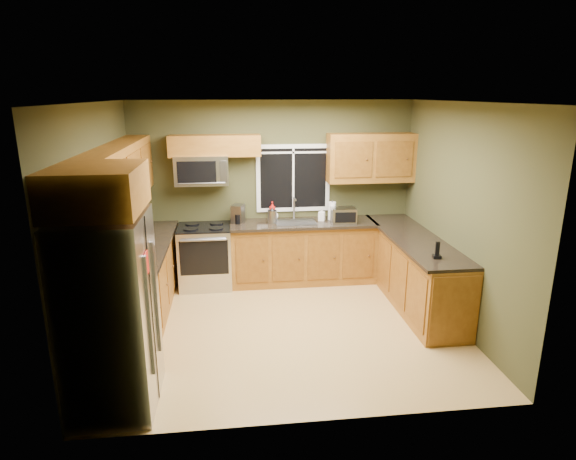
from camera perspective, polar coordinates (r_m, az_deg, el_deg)
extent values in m
plane|color=tan|center=(6.08, -0.08, -11.40)|extent=(4.20, 4.20, 0.00)
plane|color=white|center=(5.40, -0.09, 14.94)|extent=(4.20, 4.20, 0.00)
plane|color=#3D3D21|center=(7.34, -1.73, 4.58)|extent=(4.20, 0.00, 4.20)
plane|color=#3D3D21|center=(3.90, 3.02, -5.83)|extent=(4.20, 0.00, 4.20)
plane|color=#3D3D21|center=(5.75, -21.36, 0.27)|extent=(0.00, 3.60, 3.60)
plane|color=#3D3D21|center=(6.19, 19.60, 1.51)|extent=(0.00, 3.60, 3.60)
cube|color=white|center=(7.32, 0.62, 6.15)|extent=(1.12, 0.03, 1.02)
cube|color=black|center=(7.31, 0.63, 6.14)|extent=(1.00, 0.01, 0.90)
cube|color=white|center=(7.30, 0.63, 6.13)|extent=(0.03, 0.01, 0.90)
cube|color=white|center=(7.25, 0.64, 9.17)|extent=(1.00, 0.01, 0.03)
cube|color=brown|center=(6.40, -16.92, -6.27)|extent=(0.60, 2.65, 0.90)
cube|color=black|center=(6.24, -17.03, -2.26)|extent=(0.65, 2.65, 0.04)
cube|color=brown|center=(7.33, 1.77, -2.71)|extent=(2.17, 0.60, 0.90)
cube|color=black|center=(7.17, 1.83, 0.78)|extent=(2.17, 0.65, 0.04)
cube|color=brown|center=(6.81, 14.62, -4.73)|extent=(0.60, 2.50, 0.90)
cube|color=brown|center=(5.75, 19.14, -9.06)|extent=(0.56, 0.02, 0.82)
cube|color=black|center=(6.66, 14.70, -0.95)|extent=(0.65, 2.50, 0.04)
cube|color=brown|center=(6.06, -19.25, 6.18)|extent=(0.33, 2.65, 0.72)
cube|color=brown|center=(7.04, -8.67, 9.86)|extent=(1.30, 0.33, 0.30)
cube|color=brown|center=(7.36, 9.79, 8.43)|extent=(1.30, 0.33, 0.72)
cube|color=brown|center=(4.28, -21.74, 4.52)|extent=(0.72, 0.90, 0.38)
cube|color=#B7B7BC|center=(4.62, -20.30, -9.33)|extent=(0.72, 0.90, 1.80)
cube|color=slate|center=(4.35, -16.14, -9.85)|extent=(0.03, 0.04, 1.10)
cube|color=slate|center=(4.71, -15.40, -7.75)|extent=(0.03, 0.04, 1.10)
cube|color=black|center=(4.55, -15.77, -9.33)|extent=(0.01, 0.02, 1.78)
cube|color=red|center=(4.27, -16.40, -3.81)|extent=(0.01, 0.14, 0.20)
cube|color=#B7B7BC|center=(7.24, -9.75, -3.18)|extent=(0.76, 0.65, 0.90)
cube|color=black|center=(7.11, -9.92, 0.29)|extent=(0.76, 0.64, 0.03)
cube|color=black|center=(6.90, -9.92, -3.29)|extent=(0.68, 0.02, 0.50)
cylinder|color=slate|center=(6.80, -10.03, -1.19)|extent=(0.64, 0.04, 0.04)
cylinder|color=black|center=(6.98, -11.46, 0.13)|extent=(0.20, 0.20, 0.01)
cylinder|color=black|center=(6.96, -8.51, 0.23)|extent=(0.20, 0.20, 0.01)
cylinder|color=black|center=(7.25, -11.30, 0.73)|extent=(0.20, 0.20, 0.01)
cylinder|color=black|center=(7.23, -8.46, 0.82)|extent=(0.20, 0.20, 0.01)
cube|color=#B7B7BC|center=(7.07, -10.19, 7.03)|extent=(0.76, 0.38, 0.42)
cube|color=black|center=(6.88, -10.78, 6.77)|extent=(0.54, 0.01, 0.30)
cube|color=slate|center=(6.87, -7.68, 6.88)|extent=(0.10, 0.01, 0.30)
cylinder|color=slate|center=(6.89, -10.22, 5.45)|extent=(0.66, 0.02, 0.02)
cube|color=slate|center=(7.16, 0.92, 0.88)|extent=(0.60, 0.42, 0.02)
cylinder|color=#B7B7BC|center=(7.31, 0.71, 2.61)|extent=(0.03, 0.03, 0.34)
cylinder|color=#B7B7BC|center=(7.19, 0.80, 3.71)|extent=(0.03, 0.18, 0.03)
cube|color=#B7B7BC|center=(7.16, 6.58, 1.75)|extent=(0.37, 0.29, 0.22)
cube|color=black|center=(7.03, 6.84, 1.48)|extent=(0.30, 0.03, 0.15)
cube|color=slate|center=(7.15, -5.94, 1.94)|extent=(0.22, 0.24, 0.27)
cylinder|color=black|center=(7.09, -5.92, 1.30)|extent=(0.13, 0.13, 0.14)
cylinder|color=#B7B7BC|center=(7.08, -1.88, 1.57)|extent=(0.17, 0.17, 0.19)
cone|color=black|center=(7.06, -1.89, 2.48)|extent=(0.11, 0.11, 0.05)
cylinder|color=white|center=(7.31, 5.22, 2.28)|extent=(0.12, 0.12, 0.27)
cylinder|color=slate|center=(7.28, 5.25, 3.39)|extent=(0.02, 0.02, 0.04)
imported|color=red|center=(7.30, -1.87, 2.32)|extent=(0.12, 0.13, 0.27)
imported|color=white|center=(7.24, 4.01, 1.88)|extent=(0.12, 0.12, 0.20)
imported|color=white|center=(7.31, -1.64, 1.89)|extent=(0.16, 0.16, 0.16)
cube|color=black|center=(5.87, 17.21, -3.02)|extent=(0.10, 0.10, 0.04)
cube|color=black|center=(5.84, 17.29, -2.09)|extent=(0.05, 0.04, 0.16)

